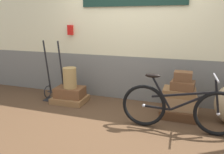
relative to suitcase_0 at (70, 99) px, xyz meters
The scene contains 12 objects.
ground 1.12m from the suitcase_0, 11.42° to the right, with size 10.15×5.20×0.06m, color #513823.
station_building 1.84m from the suitcase_0, 29.44° to the left, with size 8.15×0.74×2.77m.
suitcase_0 is the anchor object (origin of this frame).
suitcase_1 0.15m from the suitcase_0, ahead, with size 0.55×0.38×0.19m, color brown.
suitcase_2 2.07m from the suitcase_0, ahead, with size 0.59×0.46×0.15m, color #4C2D19.
suitcase_3 2.11m from the suitcase_0, ahead, with size 0.51×0.38×0.22m, color #9E754C.
suitcase_4 2.10m from the suitcase_0, ahead, with size 0.52×0.37×0.12m, color olive.
suitcase_5 2.17m from the suitcase_0, ahead, with size 0.36×0.28×0.14m, color brown.
suitcase_6 2.20m from the suitcase_0, ahead, with size 0.28×0.22×0.15m, color brown.
wicker_basket 0.45m from the suitcase_0, 28.81° to the right, with size 0.26×0.26×0.40m, color #A8844C.
luggage_trolley 0.45m from the suitcase_0, 169.83° to the left, with size 0.41×0.35×1.20m.
bicycle 2.17m from the suitcase_0, 13.86° to the right, with size 1.69×0.46×0.85m.
Camera 1 is at (1.04, -3.43, 1.58)m, focal length 35.45 mm.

